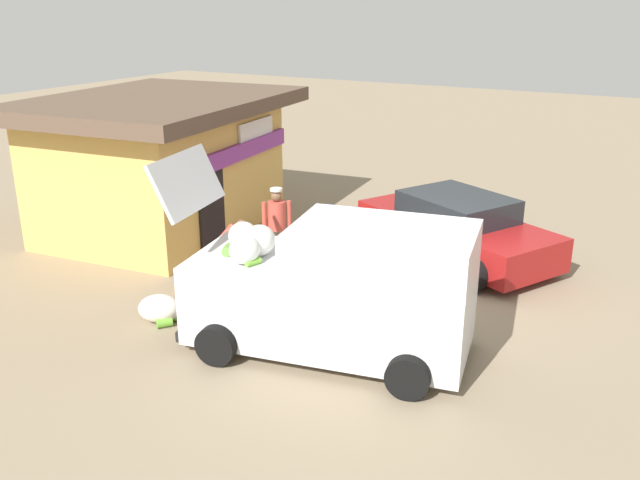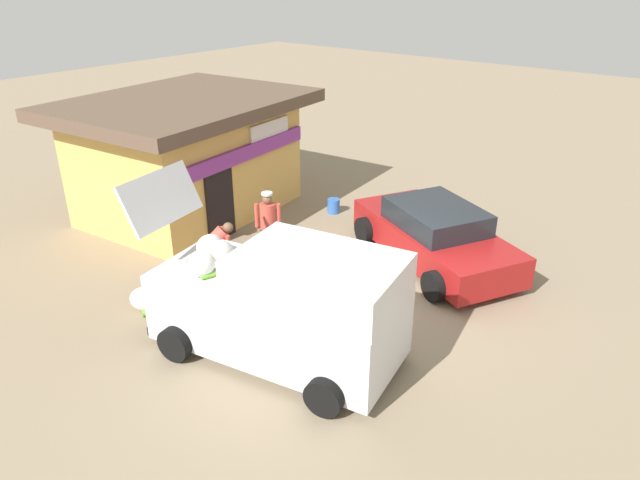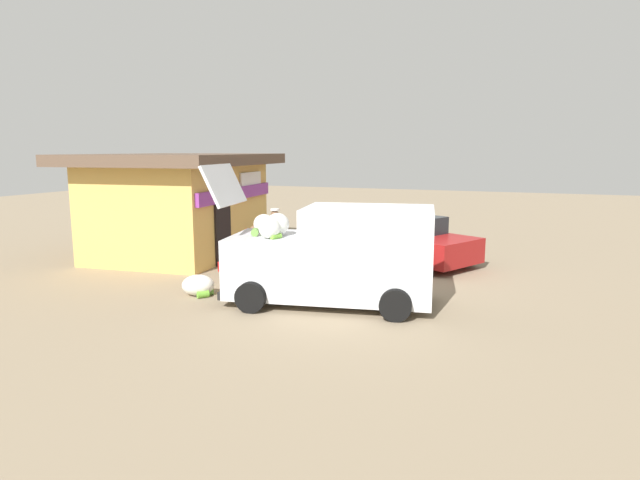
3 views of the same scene
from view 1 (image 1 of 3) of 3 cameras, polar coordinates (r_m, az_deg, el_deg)
The scene contains 8 objects.
ground_plane at distance 12.62m, azimuth 6.99°, elevation -4.19°, with size 60.00×60.00×0.00m, color gray.
storefront_bar at distance 15.87m, azimuth -13.09°, elevation 6.40°, with size 6.37×5.20×3.02m.
delivery_van at distance 10.09m, azimuth 1.51°, elevation -4.09°, with size 2.75×4.78×2.85m.
parked_sedan at distance 14.21m, azimuth 11.26°, elevation 0.98°, with size 3.56×4.63×1.31m.
vendor_standing at distance 13.27m, azimuth -3.62°, elevation 1.41°, with size 0.48×0.48×1.63m.
customer_bending at distance 12.27m, azimuth -7.79°, elevation -0.85°, with size 0.73×0.68×1.32m.
unloaded_banana_pile at distance 11.59m, azimuth -13.16°, elevation -5.63°, with size 0.79×0.86×0.46m.
paint_bucket at distance 16.33m, azimuth 0.62°, elevation 2.21°, with size 0.33×0.33×0.38m, color blue.
Camera 1 is at (-10.77, -4.24, 5.03)m, focal length 38.42 mm.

